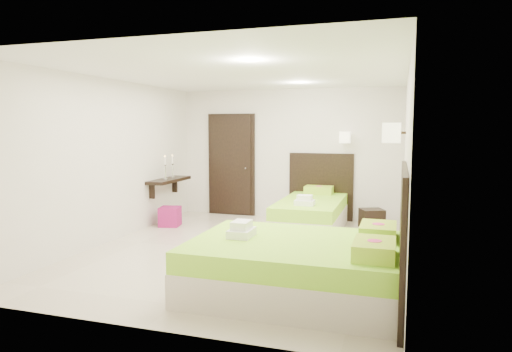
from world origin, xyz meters
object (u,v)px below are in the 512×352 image
(nightstand, at_px, (372,219))
(bed_double, at_px, (303,264))
(ottoman, at_px, (170,216))
(bed_single, at_px, (312,212))

(nightstand, bearing_deg, bed_double, -122.42)
(nightstand, height_order, ottoman, ottoman)
(bed_single, distance_m, bed_double, 3.26)
(bed_single, bearing_deg, nightstand, 23.87)
(ottoman, bearing_deg, bed_double, -41.36)
(ottoman, bearing_deg, nightstand, 14.90)
(bed_double, distance_m, nightstand, 3.72)
(bed_single, xyz_separation_m, nightstand, (1.02, 0.45, -0.14))
(bed_double, relative_size, ottoman, 6.35)
(bed_single, relative_size, ottoman, 5.91)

